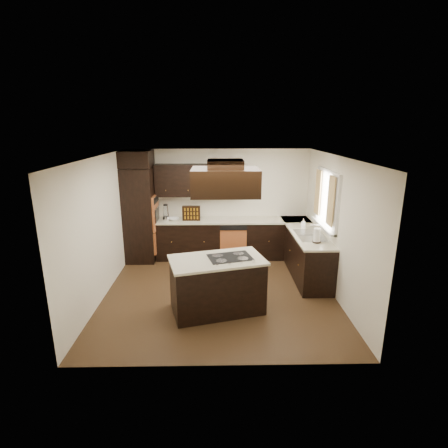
{
  "coord_description": "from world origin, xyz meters",
  "views": [
    {
      "loc": [
        -0.02,
        -5.97,
        3.01
      ],
      "look_at": [
        0.1,
        0.6,
        1.15
      ],
      "focal_mm": 28.0,
      "sensor_mm": 36.0,
      "label": 1
    }
  ],
  "objects_px": {
    "range_hood": "(225,182)",
    "spice_rack": "(191,213)",
    "oven_column": "(140,215)",
    "island": "(217,286)"
  },
  "relations": [
    {
      "from": "oven_column",
      "to": "range_hood",
      "type": "height_order",
      "value": "range_hood"
    },
    {
      "from": "range_hood",
      "to": "spice_rack",
      "type": "height_order",
      "value": "range_hood"
    },
    {
      "from": "island",
      "to": "oven_column",
      "type": "bearing_deg",
      "value": 111.31
    },
    {
      "from": "range_hood",
      "to": "spice_rack",
      "type": "xyz_separation_m",
      "value": [
        -0.72,
        2.28,
        -1.07
      ]
    },
    {
      "from": "oven_column",
      "to": "island",
      "type": "xyz_separation_m",
      "value": [
        1.74,
        -2.37,
        -0.62
      ]
    },
    {
      "from": "island",
      "to": "range_hood",
      "type": "height_order",
      "value": "range_hood"
    },
    {
      "from": "oven_column",
      "to": "range_hood",
      "type": "bearing_deg",
      "value": -50.26
    },
    {
      "from": "oven_column",
      "to": "spice_rack",
      "type": "xyz_separation_m",
      "value": [
        1.15,
        0.03,
        0.03
      ]
    },
    {
      "from": "spice_rack",
      "to": "oven_column",
      "type": "bearing_deg",
      "value": -176.97
    },
    {
      "from": "island",
      "to": "range_hood",
      "type": "xyz_separation_m",
      "value": [
        0.14,
        0.12,
        1.72
      ]
    }
  ]
}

